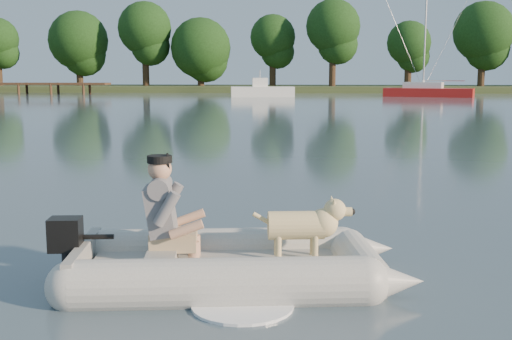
# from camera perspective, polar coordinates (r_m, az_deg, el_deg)

# --- Properties ---
(water) EXTENTS (160.00, 160.00, 0.00)m
(water) POSITION_cam_1_polar(r_m,az_deg,el_deg) (6.08, -0.75, -10.03)
(water) COLOR slate
(water) RESTS_ON ground
(shore_bank) EXTENTS (160.00, 12.00, 0.70)m
(shore_bank) POSITION_cam_1_polar(r_m,az_deg,el_deg) (67.77, 3.55, 7.19)
(shore_bank) COLOR #47512D
(shore_bank) RESTS_ON water
(dock) EXTENTS (18.00, 2.00, 1.04)m
(dock) POSITION_cam_1_polar(r_m,az_deg,el_deg) (63.54, -20.86, 6.80)
(dock) COLOR #4C331E
(dock) RESTS_ON water
(treeline) EXTENTS (84.66, 7.35, 9.27)m
(treeline) POSITION_cam_1_polar(r_m,az_deg,el_deg) (67.10, 8.59, 11.41)
(treeline) COLOR #332316
(treeline) RESTS_ON shore_bank
(dinghy) EXTENTS (4.61, 3.38, 1.29)m
(dinghy) POSITION_cam_1_polar(r_m,az_deg,el_deg) (5.98, -2.10, -4.94)
(dinghy) COLOR #A4A59F
(dinghy) RESTS_ON water
(man) EXTENTS (0.73, 0.65, 1.00)m
(man) POSITION_cam_1_polar(r_m,az_deg,el_deg) (6.01, -8.29, -3.24)
(man) COLOR slate
(man) RESTS_ON dinghy
(dog) EXTENTS (0.89, 0.41, 0.57)m
(dog) POSITION_cam_1_polar(r_m,az_deg,el_deg) (6.08, 3.58, -5.36)
(dog) COLOR tan
(dog) RESTS_ON dinghy
(outboard_motor) EXTENTS (0.41, 0.31, 0.73)m
(outboard_motor) POSITION_cam_1_polar(r_m,az_deg,el_deg) (6.22, -16.51, -7.21)
(outboard_motor) COLOR black
(outboard_motor) RESTS_ON dinghy
(motorboat) EXTENTS (5.54, 2.69, 2.25)m
(motorboat) POSITION_cam_1_polar(r_m,az_deg,el_deg) (52.84, 0.57, 7.64)
(motorboat) COLOR white
(motorboat) RESTS_ON water
(sailboat) EXTENTS (7.33, 4.26, 9.66)m
(sailboat) POSITION_cam_1_polar(r_m,az_deg,el_deg) (54.50, 15.00, 6.75)
(sailboat) COLOR red
(sailboat) RESTS_ON water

